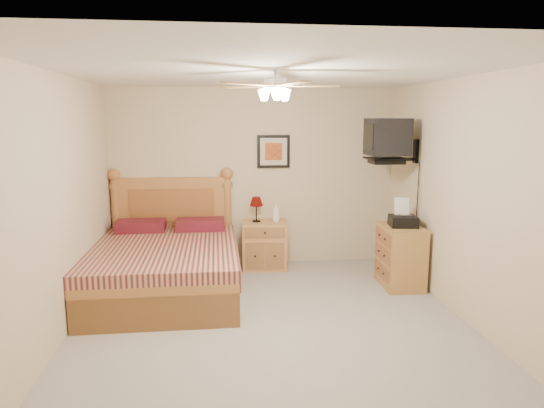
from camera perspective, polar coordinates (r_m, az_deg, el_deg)
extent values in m
plane|color=gray|center=(5.03, 0.07, -14.31)|extent=(4.50, 4.50, 0.00)
cube|color=white|center=(4.61, 0.08, 15.31)|extent=(4.00, 4.50, 0.04)
cube|color=beige|center=(6.88, -2.08, 3.10)|extent=(4.00, 0.04, 2.50)
cube|color=beige|center=(2.51, 6.07, -9.17)|extent=(4.00, 0.04, 2.50)
cube|color=beige|center=(4.86, -24.05, -0.62)|extent=(0.04, 4.50, 2.50)
cube|color=beige|center=(5.28, 22.19, 0.28)|extent=(0.04, 4.50, 2.50)
cube|color=#B2794C|center=(6.82, -0.84, -4.82)|extent=(0.65, 0.51, 0.66)
imported|color=white|center=(6.74, 0.47, -1.00)|extent=(0.12, 0.12, 0.25)
cube|color=black|center=(6.85, 0.17, 6.19)|extent=(0.46, 0.04, 0.46)
cube|color=#A3763E|center=(6.28, 14.89, -5.93)|extent=(0.47, 0.67, 0.77)
imported|color=#ACA58D|center=(6.44, 14.31, -1.87)|extent=(0.22, 0.28, 0.02)
imported|color=tan|center=(6.45, 14.40, -1.66)|extent=(0.28, 0.30, 0.02)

